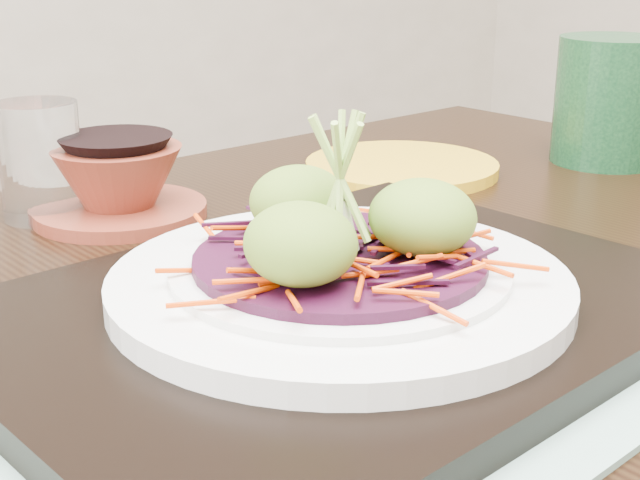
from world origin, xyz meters
TOP-DOWN VIEW (x-y plane):
  - dining_table at (-0.04, 0.09)m, footprint 1.32×0.96m
  - placemat at (-0.04, 0.07)m, footprint 0.52×0.43m
  - serving_tray at (-0.04, 0.07)m, footprint 0.45×0.36m
  - white_plate at (-0.04, 0.07)m, footprint 0.26×0.26m
  - cabbage_bed at (-0.04, 0.07)m, footprint 0.17×0.17m
  - carrot_julienne at (-0.04, 0.07)m, footprint 0.20×0.20m
  - guacamole_scoops at (-0.04, 0.07)m, footprint 0.14×0.13m
  - scallion_garnish at (-0.04, 0.07)m, footprint 0.06×0.06m
  - water_glass at (-0.11, 0.39)m, footprint 0.07×0.07m
  - terracotta_bowl_set at (-0.06, 0.35)m, footprint 0.15×0.15m
  - yellow_plate at (0.22, 0.34)m, footprint 0.20×0.20m
  - green_jar at (0.42, 0.26)m, footprint 0.13×0.13m

SIDE VIEW (x-z plane):
  - dining_table at x=-0.04m, z-range 0.28..1.04m
  - placemat at x=-0.04m, z-range 0.76..0.77m
  - yellow_plate at x=0.22m, z-range 0.76..0.77m
  - serving_tray at x=-0.04m, z-range 0.77..0.79m
  - terracotta_bowl_set at x=-0.06m, z-range 0.76..0.82m
  - white_plate at x=-0.04m, z-range 0.79..0.80m
  - cabbage_bed at x=-0.04m, z-range 0.80..0.81m
  - water_glass at x=-0.11m, z-range 0.76..0.86m
  - carrot_julienne at x=-0.04m, z-range 0.81..0.82m
  - green_jar at x=0.42m, z-range 0.76..0.89m
  - guacamole_scoops at x=-0.04m, z-range 0.81..0.85m
  - scallion_garnish at x=-0.04m, z-range 0.81..0.90m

